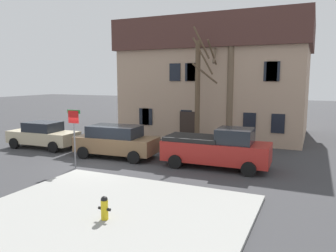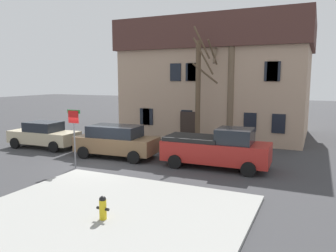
{
  "view_description": "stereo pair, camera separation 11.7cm",
  "coord_description": "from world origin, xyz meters",
  "px_view_note": "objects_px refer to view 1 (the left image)",
  "views": [
    {
      "loc": [
        9.81,
        -13.15,
        4.33
      ],
      "look_at": [
        2.8,
        2.41,
        1.89
      ],
      "focal_mm": 35.08,
      "sensor_mm": 36.0,
      "label": 1
    },
    {
      "loc": [
        9.92,
        -13.1,
        4.33
      ],
      "look_at": [
        2.8,
        2.41,
        1.89
      ],
      "focal_mm": 35.08,
      "sensor_mm": 36.0,
      "label": 2
    }
  ],
  "objects_px": {
    "pickup_truck_red": "(217,148)",
    "bicycle_leaning": "(98,134)",
    "building_main": "(218,78)",
    "car_beige_sedan": "(43,135)",
    "street_sign_pole": "(74,128)",
    "tree_bare_near": "(199,89)",
    "fire_hydrant": "(104,207)",
    "car_brown_wagon": "(116,141)",
    "tree_bare_mid": "(230,88)"
  },
  "relations": [
    {
      "from": "fire_hydrant",
      "to": "car_brown_wagon",
      "type": "bearing_deg",
      "value": 120.81
    },
    {
      "from": "building_main",
      "to": "car_brown_wagon",
      "type": "distance_m",
      "value": 11.33
    },
    {
      "from": "car_beige_sedan",
      "to": "fire_hydrant",
      "type": "bearing_deg",
      "value": -37.24
    },
    {
      "from": "car_beige_sedan",
      "to": "fire_hydrant",
      "type": "xyz_separation_m",
      "value": [
        9.97,
        -7.57,
        -0.33
      ]
    },
    {
      "from": "building_main",
      "to": "fire_hydrant",
      "type": "xyz_separation_m",
      "value": [
        1.55,
        -17.74,
        -3.89
      ]
    },
    {
      "from": "tree_bare_mid",
      "to": "fire_hydrant",
      "type": "height_order",
      "value": "tree_bare_mid"
    },
    {
      "from": "building_main",
      "to": "car_brown_wagon",
      "type": "relative_size",
      "value": 2.95
    },
    {
      "from": "tree_bare_mid",
      "to": "bicycle_leaning",
      "type": "distance_m",
      "value": 9.85
    },
    {
      "from": "building_main",
      "to": "street_sign_pole",
      "type": "xyz_separation_m",
      "value": [
        -3.39,
        -13.16,
        -2.38
      ]
    },
    {
      "from": "building_main",
      "to": "pickup_truck_red",
      "type": "bearing_deg",
      "value": -74.22
    },
    {
      "from": "car_beige_sedan",
      "to": "pickup_truck_red",
      "type": "bearing_deg",
      "value": -0.17
    },
    {
      "from": "pickup_truck_red",
      "to": "bicycle_leaning",
      "type": "xyz_separation_m",
      "value": [
        -9.91,
        3.9,
        -0.6
      ]
    },
    {
      "from": "tree_bare_mid",
      "to": "bicycle_leaning",
      "type": "relative_size",
      "value": 4.08
    },
    {
      "from": "car_brown_wagon",
      "to": "street_sign_pole",
      "type": "relative_size",
      "value": 1.61
    },
    {
      "from": "car_beige_sedan",
      "to": "car_brown_wagon",
      "type": "height_order",
      "value": "car_brown_wagon"
    },
    {
      "from": "tree_bare_near",
      "to": "tree_bare_mid",
      "type": "height_order",
      "value": "tree_bare_near"
    },
    {
      "from": "car_brown_wagon",
      "to": "street_sign_pole",
      "type": "bearing_deg",
      "value": -101.7
    },
    {
      "from": "fire_hydrant",
      "to": "car_beige_sedan",
      "type": "bearing_deg",
      "value": 142.76
    },
    {
      "from": "pickup_truck_red",
      "to": "tree_bare_near",
      "type": "bearing_deg",
      "value": 119.35
    },
    {
      "from": "tree_bare_mid",
      "to": "street_sign_pole",
      "type": "xyz_separation_m",
      "value": [
        -5.38,
        -8.93,
        -1.76
      ]
    },
    {
      "from": "car_brown_wagon",
      "to": "street_sign_pole",
      "type": "xyz_separation_m",
      "value": [
        -0.57,
        -2.75,
        1.08
      ]
    },
    {
      "from": "fire_hydrant",
      "to": "bicycle_leaning",
      "type": "distance_m",
      "value": 14.29
    },
    {
      "from": "building_main",
      "to": "street_sign_pole",
      "type": "distance_m",
      "value": 13.8
    },
    {
      "from": "pickup_truck_red",
      "to": "street_sign_pole",
      "type": "distance_m",
      "value": 7.01
    },
    {
      "from": "building_main",
      "to": "pickup_truck_red",
      "type": "height_order",
      "value": "building_main"
    },
    {
      "from": "car_beige_sedan",
      "to": "car_brown_wagon",
      "type": "xyz_separation_m",
      "value": [
        5.6,
        -0.25,
        0.1
      ]
    },
    {
      "from": "building_main",
      "to": "car_beige_sedan",
      "type": "distance_m",
      "value": 13.67
    },
    {
      "from": "car_beige_sedan",
      "to": "street_sign_pole",
      "type": "height_order",
      "value": "street_sign_pole"
    },
    {
      "from": "tree_bare_mid",
      "to": "street_sign_pole",
      "type": "distance_m",
      "value": 10.57
    },
    {
      "from": "building_main",
      "to": "car_beige_sedan",
      "type": "xyz_separation_m",
      "value": [
        -8.42,
        -10.16,
        -3.56
      ]
    },
    {
      "from": "car_brown_wagon",
      "to": "pickup_truck_red",
      "type": "bearing_deg",
      "value": 2.19
    },
    {
      "from": "car_beige_sedan",
      "to": "street_sign_pole",
      "type": "distance_m",
      "value": 5.97
    },
    {
      "from": "tree_bare_near",
      "to": "street_sign_pole",
      "type": "bearing_deg",
      "value": -116.71
    },
    {
      "from": "car_beige_sedan",
      "to": "pickup_truck_red",
      "type": "distance_m",
      "value": 11.3
    },
    {
      "from": "tree_bare_mid",
      "to": "fire_hydrant",
      "type": "xyz_separation_m",
      "value": [
        -0.44,
        -13.51,
        -3.27
      ]
    },
    {
      "from": "tree_bare_near",
      "to": "car_beige_sedan",
      "type": "distance_m",
      "value": 10.25
    },
    {
      "from": "bicycle_leaning",
      "to": "car_beige_sedan",
      "type": "bearing_deg",
      "value": -109.84
    },
    {
      "from": "fire_hydrant",
      "to": "street_sign_pole",
      "type": "relative_size",
      "value": 0.25
    },
    {
      "from": "building_main",
      "to": "car_beige_sedan",
      "type": "relative_size",
      "value": 2.99
    },
    {
      "from": "tree_bare_near",
      "to": "street_sign_pole",
      "type": "distance_m",
      "value": 8.51
    },
    {
      "from": "tree_bare_near",
      "to": "pickup_truck_red",
      "type": "relative_size",
      "value": 1.43
    },
    {
      "from": "car_brown_wagon",
      "to": "fire_hydrant",
      "type": "height_order",
      "value": "car_brown_wagon"
    },
    {
      "from": "tree_bare_mid",
      "to": "car_beige_sedan",
      "type": "bearing_deg",
      "value": -150.32
    },
    {
      "from": "street_sign_pole",
      "to": "pickup_truck_red",
      "type": "bearing_deg",
      "value": 25.3
    },
    {
      "from": "building_main",
      "to": "car_brown_wagon",
      "type": "xyz_separation_m",
      "value": [
        -2.82,
        -10.41,
        -3.46
      ]
    },
    {
      "from": "bicycle_leaning",
      "to": "pickup_truck_red",
      "type": "bearing_deg",
      "value": -21.49
    },
    {
      "from": "fire_hydrant",
      "to": "street_sign_pole",
      "type": "xyz_separation_m",
      "value": [
        -4.94,
        4.58,
        1.51
      ]
    },
    {
      "from": "tree_bare_near",
      "to": "fire_hydrant",
      "type": "relative_size",
      "value": 10.23
    },
    {
      "from": "tree_bare_mid",
      "to": "bicycle_leaning",
      "type": "xyz_separation_m",
      "value": [
        -9.01,
        -2.07,
        -3.4
      ]
    },
    {
      "from": "pickup_truck_red",
      "to": "street_sign_pole",
      "type": "height_order",
      "value": "street_sign_pole"
    }
  ]
}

